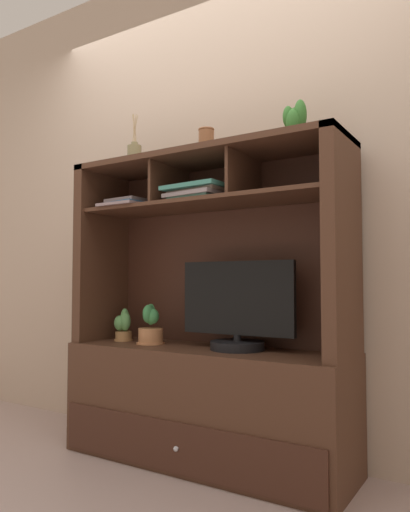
% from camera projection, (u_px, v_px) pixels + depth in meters
% --- Properties ---
extents(floor_plane, '(6.00, 6.00, 0.02)m').
position_uv_depth(floor_plane, '(205.00, 464.00, 2.39)').
color(floor_plane, '#AA9189').
rests_on(floor_plane, ground).
extents(back_wall, '(6.00, 0.02, 2.80)m').
position_uv_depth(back_wall, '(230.00, 188.00, 2.68)').
color(back_wall, '#BFA58E').
rests_on(back_wall, ground).
extents(media_console, '(1.45, 0.49, 1.53)m').
position_uv_depth(media_console, '(206.00, 366.00, 2.42)').
color(media_console, '#482B1D').
rests_on(media_console, ground).
extents(tv_monitor, '(0.59, 0.26, 0.43)m').
position_uv_depth(tv_monitor, '(237.00, 312.00, 2.34)').
color(tv_monitor, black).
rests_on(tv_monitor, media_console).
extents(potted_orchid, '(0.15, 0.15, 0.21)m').
position_uv_depth(potted_orchid, '(151.00, 328.00, 2.57)').
color(potted_orchid, '#BA794B').
rests_on(potted_orchid, media_console).
extents(potted_fern, '(0.10, 0.10, 0.18)m').
position_uv_depth(potted_fern, '(123.00, 326.00, 2.71)').
color(potted_fern, '#AB7948').
rests_on(potted_fern, media_console).
extents(magazine_stack_left, '(0.25, 0.28, 0.04)m').
position_uv_depth(magazine_stack_left, '(130.00, 204.00, 2.64)').
color(magazine_stack_left, gray).
rests_on(magazine_stack_left, media_console).
extents(magazine_stack_centre, '(0.34, 0.30, 0.07)m').
position_uv_depth(magazine_stack_centre, '(201.00, 194.00, 2.42)').
color(magazine_stack_centre, '#497A69').
rests_on(magazine_stack_centre, media_console).
extents(diffuser_bottle, '(0.08, 0.08, 0.30)m').
position_uv_depth(diffuser_bottle, '(134.00, 156.00, 2.73)').
color(diffuser_bottle, '#877C54').
rests_on(diffuser_bottle, media_console).
extents(potted_succulent, '(0.11, 0.12, 0.19)m').
position_uv_depth(potted_succulent, '(295.00, 122.00, 2.24)').
color(potted_succulent, '#AA744E').
rests_on(potted_succulent, media_console).
extents(ceramic_vase, '(0.08, 0.08, 0.14)m').
position_uv_depth(ceramic_vase, '(206.00, 142.00, 2.48)').
color(ceramic_vase, brown).
rests_on(ceramic_vase, media_console).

